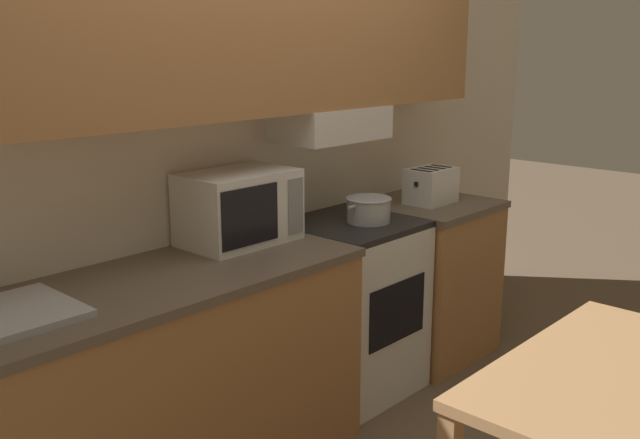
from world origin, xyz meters
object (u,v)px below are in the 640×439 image
(microwave, at_px, (239,207))
(toaster, at_px, (431,185))
(cooking_pot, at_px, (369,209))
(dining_table, at_px, (640,410))
(stove_range, at_px, (350,306))

(microwave, height_order, toaster, microwave)
(cooking_pot, height_order, toaster, toaster)
(microwave, height_order, dining_table, microwave)
(toaster, xyz_separation_m, dining_table, (-1.12, -1.54, -0.33))
(stove_range, distance_m, cooking_pot, 0.52)
(cooking_pot, xyz_separation_m, microwave, (-0.67, 0.19, 0.09))
(stove_range, relative_size, microwave, 1.79)
(stove_range, xyz_separation_m, dining_table, (-0.50, -1.58, 0.21))
(microwave, distance_m, dining_table, 1.75)
(microwave, bearing_deg, dining_table, -86.11)
(cooking_pot, distance_m, dining_table, 1.64)
(stove_range, bearing_deg, toaster, -4.13)
(toaster, relative_size, dining_table, 0.26)
(stove_range, relative_size, toaster, 3.13)
(stove_range, bearing_deg, microwave, 168.69)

